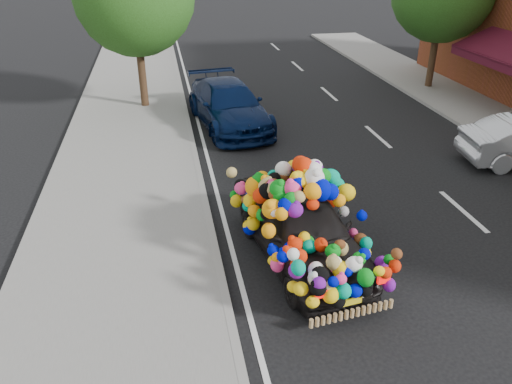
% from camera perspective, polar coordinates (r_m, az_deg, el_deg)
% --- Properties ---
extents(ground, '(100.00, 100.00, 0.00)m').
position_cam_1_polar(ground, '(11.27, 6.92, -3.86)').
color(ground, black).
rests_on(ground, ground).
extents(sidewalk, '(4.00, 60.00, 0.12)m').
position_cam_1_polar(sidewalk, '(10.86, -15.39, -5.69)').
color(sidewalk, gray).
rests_on(sidewalk, ground).
extents(kerb, '(0.15, 60.00, 0.13)m').
position_cam_1_polar(kerb, '(10.82, -5.07, -4.79)').
color(kerb, gray).
rests_on(kerb, ground).
extents(lane_markings, '(6.00, 50.00, 0.01)m').
position_cam_1_polar(lane_markings, '(12.75, 22.57, -1.99)').
color(lane_markings, silver).
rests_on(lane_markings, ground).
extents(plush_art_car, '(2.59, 4.52, 2.04)m').
position_cam_1_polar(plush_art_car, '(9.65, 5.31, -2.34)').
color(plush_art_car, black).
rests_on(plush_art_car, ground).
extents(navy_sedan, '(2.69, 5.22, 1.45)m').
position_cam_1_polar(navy_sedan, '(17.02, -3.13, 9.89)').
color(navy_sedan, '#041132').
rests_on(navy_sedan, ground).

